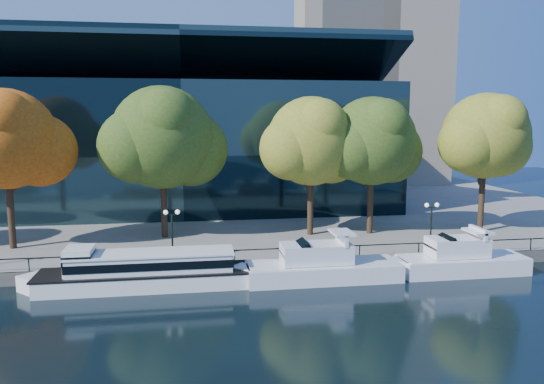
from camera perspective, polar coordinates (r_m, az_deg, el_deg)
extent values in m
plane|color=black|center=(38.51, -3.58, -10.29)|extent=(160.00, 160.00, 0.00)
cube|color=slate|center=(73.89, -6.23, -0.99)|extent=(90.00, 67.00, 1.00)
cube|color=#47443F|center=(41.26, -3.99, -8.30)|extent=(90.00, 0.25, 1.00)
cube|color=black|center=(41.07, -4.03, -6.28)|extent=(88.20, 0.08, 0.08)
cube|color=black|center=(41.20, -4.03, -6.95)|extent=(0.07, 0.07, 0.90)
cube|color=black|center=(68.52, -9.50, 4.55)|extent=(50.00, 24.00, 16.00)
cube|color=black|center=(64.61, -9.74, 12.77)|extent=(50.00, 17.14, 7.86)
cube|color=white|center=(39.56, -13.55, -9.13)|extent=(14.64, 3.56, 1.15)
cube|color=black|center=(39.38, -13.58, -8.30)|extent=(14.93, 3.63, 0.13)
cube|color=white|center=(40.83, -23.97, -9.07)|extent=(2.94, 2.94, 1.15)
cube|color=white|center=(39.16, -12.84, -7.37)|extent=(11.42, 2.92, 1.25)
cube|color=black|center=(39.15, -12.84, -7.29)|extent=(11.57, 2.99, 0.58)
cube|color=white|center=(38.99, -12.87, -6.40)|extent=(11.71, 3.06, 0.10)
cube|color=white|center=(39.74, -19.99, -6.96)|extent=(1.88, 2.49, 1.88)
cube|color=black|center=(39.69, -20.01, -6.67)|extent=(1.93, 2.56, 0.73)
cube|color=white|center=(40.15, 5.56, -8.55)|extent=(11.48, 3.28, 1.31)
cube|color=white|center=(39.16, -2.71, -8.96)|extent=(2.51, 2.51, 1.31)
cube|color=white|center=(39.97, 5.57, -7.62)|extent=(11.25, 3.22, 0.09)
cube|color=white|center=(39.62, 4.78, -6.55)|extent=(5.17, 2.46, 1.42)
cube|color=black|center=(39.27, 2.65, -6.50)|extent=(2.26, 2.36, 1.79)
cube|color=white|center=(39.87, 7.53, -4.96)|extent=(0.27, 2.56, 0.87)
cube|color=white|center=(39.77, 7.54, -4.35)|extent=(1.53, 2.56, 0.16)
cube|color=white|center=(44.26, 19.78, -7.41)|extent=(9.94, 3.09, 1.33)
cube|color=white|center=(42.14, 13.78, -7.94)|extent=(2.44, 2.44, 1.33)
cube|color=white|center=(44.08, 19.82, -6.55)|extent=(9.74, 3.03, 0.09)
cube|color=white|center=(43.66, 19.30, -5.58)|extent=(4.47, 2.32, 1.44)
cube|color=black|center=(43.05, 17.78, -5.55)|extent=(2.02, 2.23, 1.67)
cube|color=white|center=(44.25, 21.29, -4.11)|extent=(0.28, 2.41, 0.88)
cube|color=white|center=(44.23, 21.30, -3.97)|extent=(1.55, 2.41, 0.17)
cylinder|color=black|center=(49.92, -26.32, -1.28)|extent=(0.56, 0.56, 7.44)
cylinder|color=black|center=(49.61, -25.91, 2.10)|extent=(1.19, 1.79, 3.72)
cylinder|color=black|center=(49.44, -27.06, 1.69)|extent=(1.09, 1.23, 3.33)
sphere|color=#A1380D|center=(49.40, -26.73, 5.12)|extent=(8.37, 8.37, 8.37)
sphere|color=#A1380D|center=(50.01, -23.70, 4.12)|extent=(6.28, 6.28, 6.28)
sphere|color=#A1380D|center=(47.64, -26.97, 6.79)|extent=(5.02, 5.02, 5.02)
cylinder|color=black|center=(49.98, -11.57, -0.61)|extent=(0.56, 0.56, 7.41)
cylinder|color=black|center=(49.80, -11.08, 2.75)|extent=(1.18, 1.79, 3.71)
cylinder|color=black|center=(49.37, -12.14, 2.36)|extent=(1.08, 1.23, 3.31)
sphere|color=#2F4816|center=(49.45, -11.75, 5.77)|extent=(9.36, 9.36, 9.36)
sphere|color=#2F4816|center=(50.86, -8.73, 4.58)|extent=(7.02, 7.02, 7.02)
sphere|color=#2F4816|center=(48.72, -14.54, 4.82)|extent=(6.55, 6.55, 6.55)
sphere|color=#2F4816|center=(47.53, -11.35, 7.66)|extent=(5.62, 5.62, 5.62)
cylinder|color=black|center=(50.20, 4.15, -0.61)|extent=(0.56, 0.56, 7.09)
cylinder|color=black|center=(50.17, 4.69, 2.59)|extent=(1.15, 1.72, 3.55)
cylinder|color=black|center=(49.50, 3.81, 2.23)|extent=(1.05, 1.19, 3.18)
sphere|color=olive|center=(49.68, 4.22, 5.47)|extent=(8.29, 8.29, 8.29)
sphere|color=olive|center=(51.50, 6.37, 4.38)|extent=(6.22, 6.22, 6.22)
sphere|color=olive|center=(48.47, 2.04, 4.69)|extent=(5.81, 5.81, 5.81)
sphere|color=olive|center=(48.12, 5.17, 7.10)|extent=(4.98, 4.98, 4.98)
cylinder|color=black|center=(51.51, 10.54, -0.51)|extent=(0.56, 0.56, 7.08)
cylinder|color=black|center=(51.53, 11.07, 2.60)|extent=(1.14, 1.72, 3.55)
cylinder|color=black|center=(50.79, 10.30, 2.25)|extent=(1.05, 1.19, 3.17)
sphere|color=#2F4816|center=(51.00, 10.69, 5.40)|extent=(8.34, 8.34, 8.34)
sphere|color=#2F4816|center=(53.03, 12.55, 4.32)|extent=(6.25, 6.25, 6.25)
sphere|color=#2F4816|center=(49.58, 8.72, 4.65)|extent=(5.84, 5.84, 5.84)
sphere|color=#2F4816|center=(49.53, 11.84, 6.98)|extent=(5.00, 5.00, 5.00)
cylinder|color=black|center=(55.16, 21.64, -0.19)|extent=(0.56, 0.56, 7.45)
cylinder|color=black|center=(55.27, 22.14, 2.86)|extent=(1.19, 1.79, 3.73)
cylinder|color=black|center=(54.40, 21.58, 2.53)|extent=(1.09, 1.23, 3.33)
sphere|color=olive|center=(54.69, 21.94, 5.61)|extent=(8.18, 8.18, 8.18)
sphere|color=olive|center=(56.95, 23.21, 4.59)|extent=(6.13, 6.13, 6.13)
sphere|color=olive|center=(52.98, 20.45, 4.96)|extent=(5.73, 5.73, 5.73)
sphere|color=olive|center=(53.47, 23.30, 7.03)|extent=(4.91, 4.91, 4.91)
cylinder|color=black|center=(41.97, -10.68, -4.89)|extent=(0.14, 0.14, 3.60)
cube|color=black|center=(41.60, -10.75, -2.41)|extent=(0.90, 0.06, 0.06)
sphere|color=white|center=(41.58, -11.37, -2.15)|extent=(0.36, 0.36, 0.36)
sphere|color=white|center=(41.55, -10.13, -2.12)|extent=(0.36, 0.36, 0.36)
cylinder|color=black|center=(46.43, 16.72, -3.84)|extent=(0.14, 0.14, 3.60)
cube|color=black|center=(46.09, 16.81, -1.59)|extent=(0.90, 0.06, 0.06)
sphere|color=white|center=(45.87, 16.31, -1.36)|extent=(0.36, 0.36, 0.36)
sphere|color=white|center=(46.26, 17.32, -1.33)|extent=(0.36, 0.36, 0.36)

